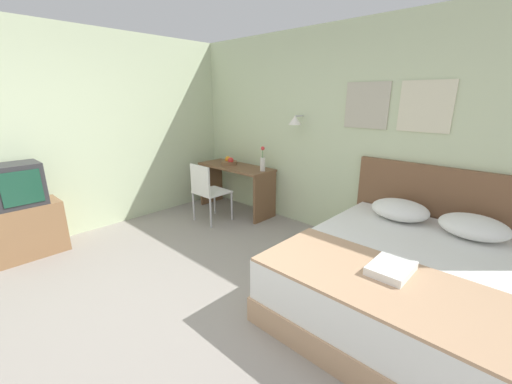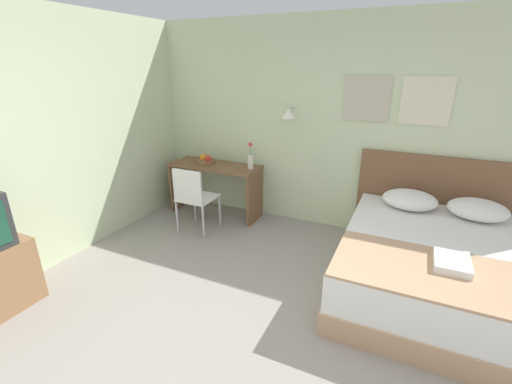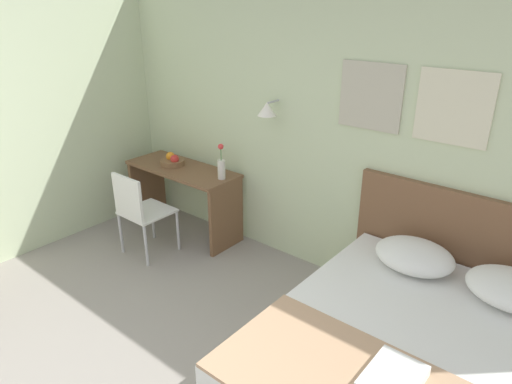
% 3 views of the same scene
% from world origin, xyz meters
% --- Properties ---
extents(ground_plane, '(24.00, 24.00, 0.00)m').
position_xyz_m(ground_plane, '(0.00, 0.00, 0.00)').
color(ground_plane, gray).
extents(wall_back, '(5.74, 0.31, 2.65)m').
position_xyz_m(wall_back, '(0.01, 2.68, 1.33)').
color(wall_back, beige).
rests_on(wall_back, ground_plane).
extents(bed, '(1.75, 2.02, 0.56)m').
position_xyz_m(bed, '(1.31, 1.58, 0.28)').
color(bed, tan).
rests_on(bed, ground_plane).
extents(headboard, '(1.87, 0.06, 1.11)m').
position_xyz_m(headboard, '(1.31, 2.62, 0.55)').
color(headboard, brown).
rests_on(headboard, ground_plane).
extents(pillow_left, '(0.57, 0.47, 0.20)m').
position_xyz_m(pillow_left, '(0.98, 2.30, 0.66)').
color(pillow_left, white).
rests_on(pillow_left, bed).
extents(pillow_right, '(0.57, 0.47, 0.20)m').
position_xyz_m(pillow_right, '(1.63, 2.30, 0.66)').
color(pillow_right, white).
rests_on(pillow_right, bed).
extents(throw_blanket, '(1.69, 0.81, 0.02)m').
position_xyz_m(throw_blanket, '(1.31, 0.99, 0.57)').
color(throw_blanket, tan).
rests_on(throw_blanket, bed).
extents(folded_towel_near_foot, '(0.26, 0.35, 0.06)m').
position_xyz_m(folded_towel_near_foot, '(1.34, 1.14, 0.62)').
color(folded_towel_near_foot, white).
rests_on(folded_towel_near_foot, throw_blanket).
extents(desk, '(1.30, 0.51, 0.75)m').
position_xyz_m(desk, '(-1.58, 2.34, 0.53)').
color(desk, brown).
rests_on(desk, ground_plane).
extents(desk_chair, '(0.44, 0.44, 0.88)m').
position_xyz_m(desk_chair, '(-1.52, 1.70, 0.52)').
color(desk_chair, white).
rests_on(desk_chair, ground_plane).
extents(fruit_bowl, '(0.26, 0.26, 0.13)m').
position_xyz_m(fruit_bowl, '(-1.73, 2.34, 0.79)').
color(fruit_bowl, brown).
rests_on(fruit_bowl, desk).
extents(flower_vase, '(0.08, 0.08, 0.36)m').
position_xyz_m(flower_vase, '(-1.03, 2.38, 0.88)').
color(flower_vase, silver).
rests_on(flower_vase, desk).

